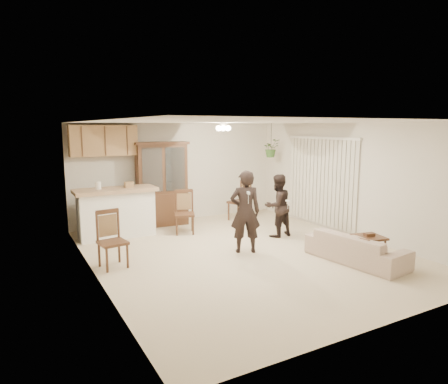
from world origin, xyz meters
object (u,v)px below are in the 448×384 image
child (277,207)px  chair_hutch_left (185,221)px  china_hutch (162,184)px  chair_bar (113,252)px  adult (245,207)px  sofa (356,242)px  side_table (368,250)px  chair_hutch_right (239,209)px

child → chair_hutch_left: 2.13m
china_hutch → chair_bar: size_ratio=2.07×
child → adult: bearing=20.6°
child → sofa: bearing=90.1°
china_hutch → side_table: bearing=-59.8°
child → side_table: (0.31, -2.28, -0.41)m
sofa → chair_hutch_right: chair_hutch_right is taller
china_hutch → chair_bar: china_hutch is taller
child → chair_hutch_right: child is taller
sofa → chair_hutch_right: (-0.15, 3.82, -0.06)m
chair_bar → chair_hutch_left: 2.47m
sofa → adult: size_ratio=1.04×
adult → china_hutch: size_ratio=0.88×
sofa → china_hutch: (-2.08, 4.31, 0.65)m
child → chair_bar: child is taller
chair_hutch_right → china_hutch: bearing=-34.9°
child → chair_hutch_right: 1.79m
china_hutch → sofa: bearing=-59.6°
chair_bar → adult: bearing=-16.8°
china_hutch → side_table: china_hutch is taller
china_hutch → chair_hutch_left: size_ratio=2.07×
adult → china_hutch: china_hutch is taller
sofa → side_table: sofa is taller
sofa → side_table: 0.24m
chair_hutch_left → child: bearing=-14.9°
side_table → chair_bar: bearing=152.9°
side_table → chair_hutch_left: 4.04m
sofa → china_hutch: 4.83m
adult → child: size_ratio=1.33×
china_hutch → chair_hutch_right: 2.11m
adult → side_table: 2.34m
adult → chair_hutch_left: adult is taller
child → china_hutch: china_hutch is taller
child → chair_hutch_left: (-1.69, 1.23, -0.40)m
sofa → chair_bar: bearing=57.9°
child → chair_bar: size_ratio=1.36×
chair_hutch_left → side_table: bearing=-39.2°
chair_bar → child: bearing=-4.4°
child → china_hutch: size_ratio=0.66×
chair_hutch_left → chair_hutch_right: bearing=37.5°
chair_bar → chair_hutch_left: chair_bar is taller
child → side_table: size_ratio=2.34×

